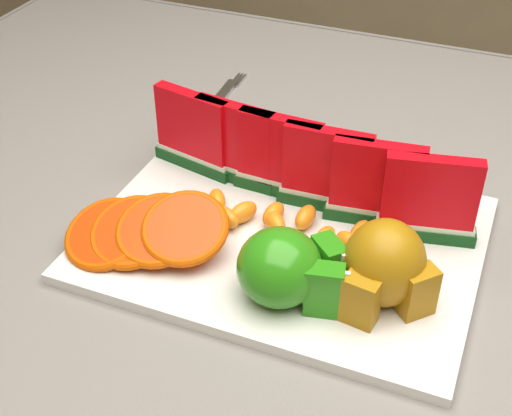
% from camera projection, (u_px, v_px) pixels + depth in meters
% --- Properties ---
extents(table, '(1.40, 0.90, 0.75)m').
position_uv_depth(table, '(368.00, 302.00, 0.83)').
color(table, '#4B2517').
rests_on(table, ground).
extents(tablecloth, '(1.53, 1.03, 0.20)m').
position_uv_depth(tablecloth, '(373.00, 261.00, 0.80)').
color(tablecloth, gray).
rests_on(tablecloth, table).
extents(platter, '(0.40, 0.30, 0.01)m').
position_uv_depth(platter, '(285.00, 239.00, 0.75)').
color(platter, silver).
rests_on(platter, tablecloth).
extents(apple_cluster, '(0.12, 0.10, 0.07)m').
position_uv_depth(apple_cluster, '(288.00, 269.00, 0.66)').
color(apple_cluster, '#287D0E').
rests_on(apple_cluster, platter).
extents(pear_cluster, '(0.10, 0.10, 0.09)m').
position_uv_depth(pear_cluster, '(385.00, 267.00, 0.65)').
color(pear_cluster, '#A75E0A').
rests_on(pear_cluster, platter).
extents(fork, '(0.02, 0.20, 0.00)m').
position_uv_depth(fork, '(215.00, 105.00, 0.99)').
color(fork, silver).
rests_on(fork, tablecloth).
extents(watermelon_row, '(0.39, 0.07, 0.10)m').
position_uv_depth(watermelon_row, '(303.00, 165.00, 0.77)').
color(watermelon_row, '#0C3F0F').
rests_on(watermelon_row, platter).
extents(orange_fan_front, '(0.18, 0.13, 0.05)m').
position_uv_depth(orange_fan_front, '(145.00, 231.00, 0.72)').
color(orange_fan_front, '#ED5008').
rests_on(orange_fan_front, platter).
extents(orange_fan_back, '(0.28, 0.09, 0.04)m').
position_uv_depth(orange_fan_back, '(310.00, 156.00, 0.83)').
color(orange_fan_back, '#ED5008').
rests_on(orange_fan_back, platter).
extents(tangerine_segments, '(0.22, 0.07, 0.02)m').
position_uv_depth(tangerine_segments, '(295.00, 224.00, 0.74)').
color(tangerine_segments, orange).
rests_on(tangerine_segments, platter).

